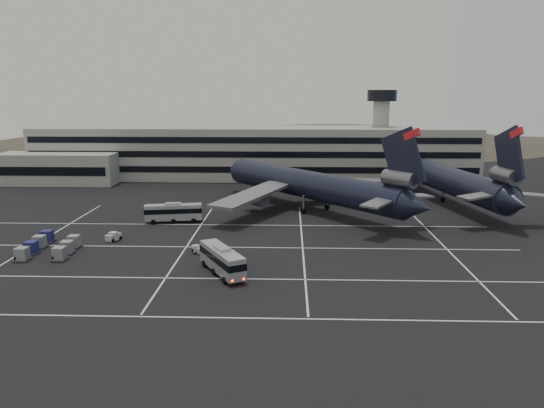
{
  "coord_description": "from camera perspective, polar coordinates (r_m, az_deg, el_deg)",
  "views": [
    {
      "loc": [
        9.88,
        -74.32,
        23.54
      ],
      "look_at": [
        6.98,
        12.88,
        5.0
      ],
      "focal_mm": 35.0,
      "sensor_mm": 36.0,
      "label": 1
    }
  ],
  "objects": [
    {
      "name": "tug_b",
      "position": [
        79.87,
        -7.94,
        -4.83
      ],
      "size": [
        2.11,
        2.34,
        1.3
      ],
      "rotation": [
        0.0,
        0.0,
        0.57
      ],
      "color": "#B9B9B4",
      "rests_on": "ground"
    },
    {
      "name": "lane_markings",
      "position": [
        79.16,
        -4.68,
        -5.34
      ],
      "size": [
        90.0,
        55.62,
        0.01
      ],
      "color": "silver",
      "rests_on": "ground"
    },
    {
      "name": "tug_a",
      "position": [
        89.11,
        -16.74,
        -3.38
      ],
      "size": [
        2.31,
        2.79,
        1.56
      ],
      "rotation": [
        0.0,
        0.0,
        -0.41
      ],
      "color": "#B9B9B4",
      "rests_on": "ground"
    },
    {
      "name": "ground",
      "position": [
        78.59,
        -5.43,
        -5.49
      ],
      "size": [
        260.0,
        260.0,
        0.0
      ],
      "primitive_type": "plane",
      "color": "black",
      "rests_on": "ground"
    },
    {
      "name": "terminal",
      "position": [
        146.98,
        -3.13,
        5.49
      ],
      "size": [
        125.0,
        26.0,
        24.0
      ],
      "color": "gray",
      "rests_on": "ground"
    },
    {
      "name": "bus_far",
      "position": [
        98.69,
        -10.57,
        -0.82
      ],
      "size": [
        10.61,
        4.18,
        3.65
      ],
      "rotation": [
        0.0,
        0.0,
        1.75
      ],
      "color": "#9C9EA4",
      "rests_on": "ground"
    },
    {
      "name": "uld_cluster",
      "position": [
        86.11,
        -22.88,
        -4.19
      ],
      "size": [
        8.01,
        11.82,
        1.93
      ],
      "rotation": [
        0.0,
        0.0,
        0.07
      ],
      "color": "#2D2D30",
      "rests_on": "ground"
    },
    {
      "name": "bus_near",
      "position": [
        70.17,
        -5.4,
        -5.9
      ],
      "size": [
        7.25,
        10.42,
        3.73
      ],
      "rotation": [
        0.0,
        0.0,
        0.5
      ],
      "color": "#9C9EA4",
      "rests_on": "ground"
    },
    {
      "name": "trijet_main",
      "position": [
        106.43,
        4.17,
        2.07
      ],
      "size": [
        41.85,
        47.43,
        18.08
      ],
      "rotation": [
        0.0,
        0.0,
        0.7
      ],
      "color": "black",
      "rests_on": "ground"
    },
    {
      "name": "hills",
      "position": [
        247.04,
        3.77,
        3.68
      ],
      "size": [
        352.0,
        180.0,
        44.0
      ],
      "color": "#38332B",
      "rests_on": "ground"
    },
    {
      "name": "trijet_far",
      "position": [
        119.37,
        18.24,
        2.66
      ],
      "size": [
        19.65,
        57.48,
        18.08
      ],
      "rotation": [
        0.0,
        0.0,
        0.18
      ],
      "color": "black",
      "rests_on": "ground"
    }
  ]
}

